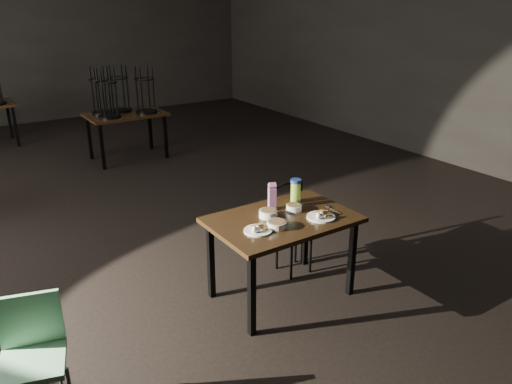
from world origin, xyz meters
TOP-DOWN VIEW (x-y plane):
  - room at (-0.06, 0.01)m, footprint 12.00×12.04m
  - main_table at (0.53, -2.21)m, footprint 1.20×0.80m
  - plate_left at (0.21, -2.32)m, footprint 0.23×0.23m
  - plate_right at (0.79, -2.39)m, footprint 0.24×0.24m
  - bowl_near at (0.43, -2.13)m, footprint 0.15×0.15m
  - bowl_far at (0.70, -2.15)m, footprint 0.13×0.13m
  - bowl_big at (0.37, -2.34)m, footprint 0.16×0.16m
  - juice_carton at (0.55, -2.02)m, footprint 0.08×0.08m
  - water_bottle at (0.83, -2.00)m, footprint 0.13×0.13m
  - spoon at (0.99, -2.26)m, footprint 0.04×0.21m
  - bentwood_chair at (0.89, -1.87)m, footprint 0.43×0.42m
  - school_chair at (-1.53, -2.46)m, footprint 0.46×0.46m
  - bg_table_right at (0.82, 2.42)m, footprint 1.20×0.80m

SIDE VIEW (x-z plane):
  - school_chair at x=-1.53m, z-range 0.08..0.89m
  - bentwood_chair at x=0.89m, z-range 0.08..0.93m
  - main_table at x=0.53m, z-range 0.30..1.05m
  - spoon at x=0.99m, z-range 0.75..0.76m
  - plate_left at x=0.21m, z-range 0.73..0.81m
  - plate_right at x=0.79m, z-range 0.73..0.81m
  - bowl_far at x=0.70m, z-range 0.75..0.81m
  - bowl_big at x=0.37m, z-range 0.75..0.81m
  - bowl_near at x=0.43m, z-range 0.75..0.81m
  - bg_table_right at x=0.82m, z-range 0.06..1.54m
  - water_bottle at x=0.83m, z-range 0.75..0.97m
  - juice_carton at x=0.55m, z-range 0.74..0.99m
  - room at x=-0.06m, z-range 0.72..3.94m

